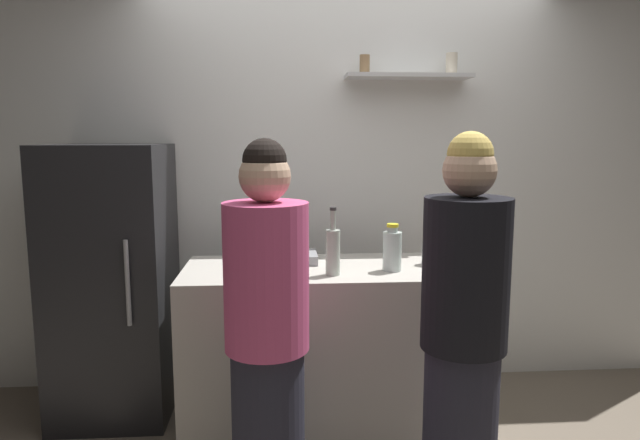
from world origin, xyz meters
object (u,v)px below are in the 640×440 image
at_px(water_bottle_plastic, 392,250).
at_px(person_blonde, 463,339).
at_px(baking_pan, 286,257).
at_px(person_pink_top, 267,341).
at_px(utensil_holder, 431,254).
at_px(refrigerator, 113,281).
at_px(wine_bottle_amber_glass, 260,252).
at_px(wine_bottle_pale_glass, 333,250).

height_order(water_bottle_plastic, person_blonde, person_blonde).
height_order(baking_pan, person_pink_top, person_pink_top).
xyz_separation_m(utensil_holder, person_blonde, (-0.08, -0.79, -0.18)).
bearing_deg(person_pink_top, refrigerator, -172.37).
xyz_separation_m(person_pink_top, person_blonde, (0.78, -0.08, 0.01)).
bearing_deg(utensil_holder, person_blonde, -95.48).
bearing_deg(refrigerator, person_pink_top, -48.77).
bearing_deg(baking_pan, water_bottle_plastic, -23.94).
xyz_separation_m(baking_pan, water_bottle_plastic, (0.54, -0.24, 0.08)).
bearing_deg(person_blonde, baking_pan, -177.22).
bearing_deg(utensil_holder, refrigerator, 170.01).
bearing_deg(baking_pan, utensil_holder, -8.39).
distance_m(wine_bottle_amber_glass, wine_bottle_pale_glass, 0.36).
height_order(refrigerator, wine_bottle_amber_glass, refrigerator).
bearing_deg(wine_bottle_amber_glass, refrigerator, 147.80).
bearing_deg(utensil_holder, water_bottle_plastic, -151.72).
distance_m(refrigerator, person_pink_top, 1.36).
relative_size(refrigerator, baking_pan, 4.57).
distance_m(utensil_holder, person_blonde, 0.82).
relative_size(refrigerator, person_pink_top, 0.98).
height_order(refrigerator, person_blonde, person_blonde).
distance_m(baking_pan, person_blonde, 1.15).
relative_size(refrigerator, utensil_holder, 7.41).
bearing_deg(water_bottle_plastic, utensil_holder, 28.28).
xyz_separation_m(wine_bottle_amber_glass, water_bottle_plastic, (0.66, 0.11, -0.02)).
bearing_deg(utensil_holder, wine_bottle_pale_glass, -160.42).
distance_m(wine_bottle_pale_glass, person_blonde, 0.80).
xyz_separation_m(baking_pan, utensil_holder, (0.77, -0.11, 0.03)).
distance_m(baking_pan, person_pink_top, 0.85).
bearing_deg(person_blonde, refrigerator, -158.02).
relative_size(person_pink_top, person_blonde, 0.98).
distance_m(wine_bottle_amber_glass, water_bottle_plastic, 0.67).
distance_m(baking_pan, wine_bottle_amber_glass, 0.38).
bearing_deg(wine_bottle_pale_glass, utensil_holder, 19.58).
bearing_deg(refrigerator, wine_bottle_amber_glass, -32.20).
relative_size(baking_pan, person_pink_top, 0.21).
xyz_separation_m(water_bottle_plastic, person_pink_top, (-0.62, -0.59, -0.25)).
height_order(refrigerator, utensil_holder, refrigerator).
bearing_deg(water_bottle_plastic, person_pink_top, -136.58).
bearing_deg(refrigerator, water_bottle_plastic, -15.94).
distance_m(wine_bottle_amber_glass, person_pink_top, 0.55).
bearing_deg(baking_pan, refrigerator, 168.75).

